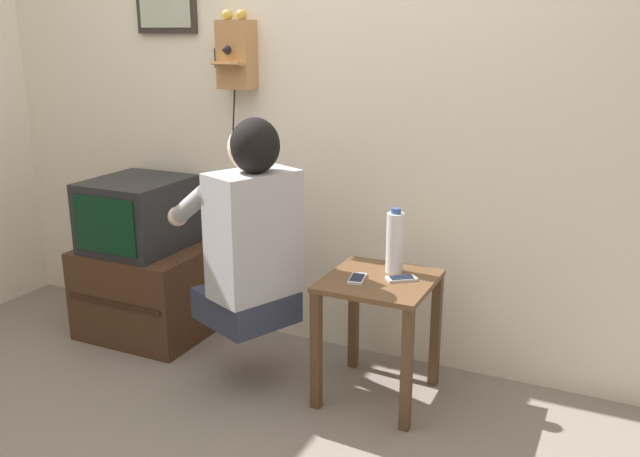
% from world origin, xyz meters
% --- Properties ---
extents(ground_plane, '(14.00, 14.00, 0.00)m').
position_xyz_m(ground_plane, '(0.00, 0.00, 0.00)').
color(ground_plane, slate).
extents(wall_back, '(6.80, 0.05, 2.55)m').
position_xyz_m(wall_back, '(0.00, 1.12, 1.27)').
color(wall_back, silver).
rests_on(wall_back, ground_plane).
extents(side_table, '(0.44, 0.45, 0.54)m').
position_xyz_m(side_table, '(0.45, 0.71, 0.41)').
color(side_table, brown).
rests_on(side_table, ground_plane).
extents(person, '(0.61, 0.54, 0.90)m').
position_xyz_m(person, '(-0.08, 0.55, 0.72)').
color(person, '#2D3347').
rests_on(person, ground_plane).
extents(tv_stand, '(0.63, 0.50, 0.47)m').
position_xyz_m(tv_stand, '(-0.86, 0.80, 0.23)').
color(tv_stand, '#422819').
rests_on(tv_stand, ground_plane).
extents(television, '(0.44, 0.48, 0.35)m').
position_xyz_m(television, '(-0.89, 0.81, 0.64)').
color(television, '#232326').
rests_on(television, tv_stand).
extents(wall_phone_antique, '(0.21, 0.19, 0.74)m').
position_xyz_m(wall_phone_antique, '(-0.42, 1.03, 1.43)').
color(wall_phone_antique, '#AD7A47').
extents(cell_phone_held, '(0.08, 0.13, 0.01)m').
position_xyz_m(cell_phone_held, '(0.37, 0.65, 0.55)').
color(cell_phone_held, silver).
rests_on(cell_phone_held, side_table).
extents(cell_phone_spare, '(0.14, 0.12, 0.01)m').
position_xyz_m(cell_phone_spare, '(0.54, 0.73, 0.55)').
color(cell_phone_spare, silver).
rests_on(cell_phone_spare, side_table).
extents(water_bottle, '(0.08, 0.08, 0.28)m').
position_xyz_m(water_bottle, '(0.48, 0.81, 0.67)').
color(water_bottle, silver).
rests_on(water_bottle, side_table).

